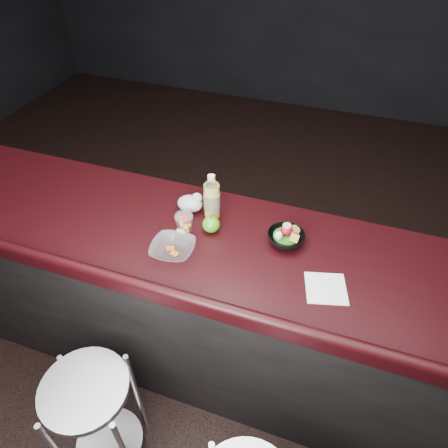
{
  "coord_description": "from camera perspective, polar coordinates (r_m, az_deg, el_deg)",
  "views": [
    {
      "loc": [
        0.52,
        -0.91,
        2.27
      ],
      "look_at": [
        0.09,
        0.33,
        1.1
      ],
      "focal_mm": 32.0,
      "sensor_mm": 36.0,
      "label": 1
    }
  ],
  "objects": [
    {
      "name": "lemonade_bottle",
      "position": [
        1.87,
        -1.75,
        3.52
      ],
      "size": [
        0.08,
        0.08,
        0.23
      ],
      "color": "yellow",
      "rests_on": "counter"
    },
    {
      "name": "paper_napkin",
      "position": [
        1.66,
        14.36,
        -8.89
      ],
      "size": [
        0.2,
        0.2,
        0.0
      ],
      "primitive_type": "cube",
      "rotation": [
        0.0,
        0.0,
        0.26
      ],
      "color": "white",
      "rests_on": "counter"
    },
    {
      "name": "ground",
      "position": [
        2.5,
        -4.75,
        -23.88
      ],
      "size": [
        8.0,
        8.0,
        0.0
      ],
      "primitive_type": "plane",
      "color": "black",
      "rests_on": "ground"
    },
    {
      "name": "takeout_bowl",
      "position": [
        1.74,
        -7.32,
        -3.52
      ],
      "size": [
        0.21,
        0.21,
        0.05
      ],
      "rotation": [
        0.0,
        0.0,
        0.09
      ],
      "color": "silver",
      "rests_on": "counter"
    },
    {
      "name": "fruit_cup",
      "position": [
        1.81,
        -5.7,
        0.24
      ],
      "size": [
        0.08,
        0.08,
        0.12
      ],
      "color": "white",
      "rests_on": "counter"
    },
    {
      "name": "green_apple",
      "position": [
        1.82,
        -1.86,
        -0.06
      ],
      "size": [
        0.08,
        0.08,
        0.08
      ],
      "color": "#339110",
      "rests_on": "counter"
    },
    {
      "name": "snack_bowl",
      "position": [
        1.79,
        8.81,
        -1.86
      ],
      "size": [
        0.22,
        0.22,
        0.09
      ],
      "rotation": [
        0.0,
        0.0,
        -0.38
      ],
      "color": "black",
      "rests_on": "counter"
    },
    {
      "name": "stool_left",
      "position": [
        1.97,
        -18.05,
        -23.87
      ],
      "size": [
        0.46,
        0.46,
        0.73
      ],
      "rotation": [
        0.0,
        0.0,
        0.34
      ],
      "color": "silver",
      "rests_on": "ground"
    },
    {
      "name": "plastic_bag",
      "position": [
        1.95,
        -4.74,
        3.03
      ],
      "size": [
        0.13,
        0.1,
        0.09
      ],
      "color": "silver",
      "rests_on": "counter"
    },
    {
      "name": "room_shell",
      "position": [
        1.14,
        -10.12,
        18.25
      ],
      "size": [
        8.0,
        8.0,
        8.0
      ],
      "color": "black",
      "rests_on": "ground"
    },
    {
      "name": "counter",
      "position": [
        2.2,
        -2.43,
        -11.59
      ],
      "size": [
        4.06,
        0.71,
        1.02
      ],
      "color": "black",
      "rests_on": "ground"
    }
  ]
}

